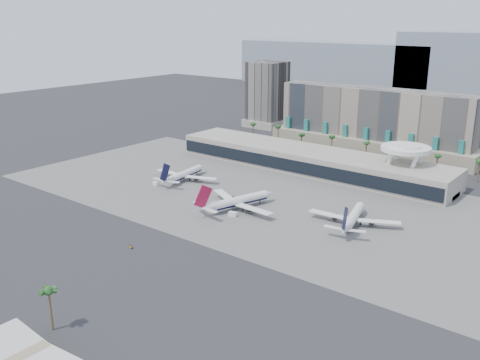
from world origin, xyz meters
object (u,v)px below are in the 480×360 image
Objects in this scene: airliner_left at (184,174)px; airliner_centre at (237,201)px; airliner_right at (353,217)px; service_vehicle_b at (233,214)px; service_vehicle_a at (156,184)px; taxiway_sign at (131,247)px.

airliner_centre reaches higher than airliner_left.
service_vehicle_b is (-47.65, -24.15, -2.62)m from airliner_right.
taxiway_sign is (51.72, -61.82, -0.44)m from service_vehicle_a.
taxiway_sign is at bearing -141.95° from airliner_right.
service_vehicle_b is 1.70× the size of taxiway_sign.
service_vehicle_b is at bearing -47.58° from airliner_centre.
airliner_left is 17.16m from service_vehicle_a.
airliner_right is at bearing -9.62° from airliner_left.
taxiway_sign is (-5.15, -60.54, -3.40)m from airliner_centre.
service_vehicle_a is (-56.87, 1.28, -2.96)m from airliner_centre.
airliner_right is 17.76× the size of taxiway_sign.
service_vehicle_a is 80.60m from taxiway_sign.
airliner_left is at bearing 82.24° from service_vehicle_a.
airliner_right reaches higher than taxiway_sign.
airliner_left is 10.34× the size of service_vehicle_b.
airliner_right is (51.92, 15.47, -0.29)m from airliner_centre.
service_vehicle_a reaches higher than taxiway_sign.
taxiway_sign is at bearing -67.81° from airliner_left.
airliner_left is at bearing 177.53° from airliner_centre.
service_vehicle_b is (61.15, -9.96, 0.04)m from service_vehicle_a.
airliner_right is at bearing 16.47° from service_vehicle_b.
airliner_right is 10.39× the size of service_vehicle_a.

